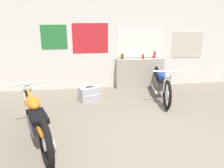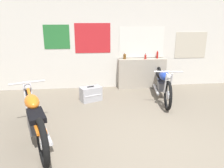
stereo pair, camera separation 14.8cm
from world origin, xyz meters
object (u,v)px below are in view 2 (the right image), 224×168
object	(u,v)px
bottle_left_center	(145,57)
bottle_center	(157,55)
motorcycle_blue	(163,83)
hard_case_silver	(91,94)
bottle_leftmost	(125,56)
motorcycle_orange	(35,117)

from	to	relation	value
bottle_left_center	bottle_center	xyz separation A→B (m)	(0.38, 0.07, 0.04)
motorcycle_blue	hard_case_silver	bearing A→B (deg)	178.97
bottle_left_center	hard_case_silver	size ratio (longest dim) A/B	0.28
motorcycle_blue	hard_case_silver	xyz separation A→B (m)	(-1.86, 0.03, -0.25)
bottle_leftmost	bottle_left_center	world-z (taller)	bottle_leftmost
bottle_left_center	hard_case_silver	distance (m)	2.02
motorcycle_blue	bottle_left_center	bearing A→B (deg)	103.54
bottle_leftmost	motorcycle_blue	world-z (taller)	bottle_leftmost
bottle_center	motorcycle_blue	bearing A→B (deg)	-98.19
bottle_leftmost	bottle_center	distance (m)	0.98
motorcycle_blue	hard_case_silver	world-z (taller)	motorcycle_blue
bottle_leftmost	motorcycle_orange	distance (m)	3.45
motorcycle_orange	bottle_left_center	bearing A→B (deg)	45.98
motorcycle_blue	hard_case_silver	distance (m)	1.87
bottle_left_center	motorcycle_blue	distance (m)	1.11
bottle_center	hard_case_silver	bearing A→B (deg)	-153.67
bottle_center	motorcycle_blue	world-z (taller)	bottle_center
motorcycle_orange	hard_case_silver	xyz separation A→B (m)	(0.97, 1.77, -0.25)
bottle_leftmost	motorcycle_orange	xyz separation A→B (m)	(-1.99, -2.76, -0.53)
bottle_center	motorcycle_orange	size ratio (longest dim) A/B	0.12
bottle_left_center	motorcycle_orange	size ratio (longest dim) A/B	0.08
motorcycle_blue	hard_case_silver	size ratio (longest dim) A/B	3.62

